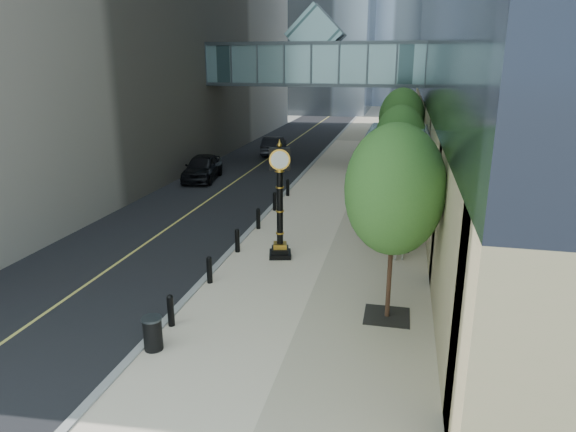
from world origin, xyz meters
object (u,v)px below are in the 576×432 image
at_px(car_near, 202,167).
at_px(pedestrian, 399,241).
at_px(trash_bin, 153,334).
at_px(car_far, 274,145).
at_px(street_clock, 280,209).

bearing_deg(car_near, pedestrian, -50.43).
bearing_deg(trash_bin, car_far, 98.05).
height_order(trash_bin, pedestrian, pedestrian).
bearing_deg(street_clock, trash_bin, -116.83).
bearing_deg(car_far, car_near, 71.72).
distance_m(trash_bin, pedestrian, 10.52).
relative_size(pedestrian, car_far, 0.34).
bearing_deg(car_far, trash_bin, 91.88).
bearing_deg(trash_bin, car_near, 108.08).
bearing_deg(car_far, street_clock, 98.52).
bearing_deg(car_near, street_clock, -64.33).
xyz_separation_m(pedestrian, car_far, (-10.88, 22.87, -0.05)).
height_order(street_clock, car_far, street_clock).
bearing_deg(trash_bin, street_clock, 76.87).
distance_m(car_near, car_far, 10.89).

